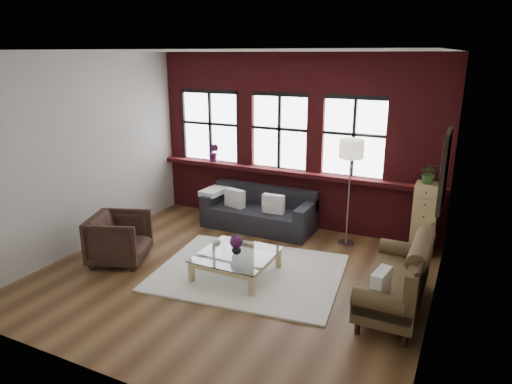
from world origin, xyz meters
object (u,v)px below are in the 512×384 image
at_px(dark_sofa, 258,209).
at_px(drawer_chest, 424,219).
at_px(armchair, 119,239).
at_px(vase, 236,249).
at_px(vintage_settee, 395,274).
at_px(floor_lamp, 349,189).
at_px(coffee_table, 236,265).

xyz_separation_m(dark_sofa, drawer_chest, (2.90, 0.19, 0.22)).
bearing_deg(armchair, dark_sofa, -51.84).
bearing_deg(armchair, drawer_chest, -81.08).
relative_size(vase, drawer_chest, 0.13).
xyz_separation_m(vintage_settee, drawer_chest, (0.12, 1.96, 0.12)).
bearing_deg(vase, drawer_chest, 40.91).
relative_size(drawer_chest, floor_lamp, 0.60).
relative_size(dark_sofa, armchair, 2.43).
relative_size(armchair, drawer_chest, 0.72).
height_order(vintage_settee, floor_lamp, floor_lamp).
bearing_deg(floor_lamp, dark_sofa, 179.78).
bearing_deg(coffee_table, floor_lamp, 58.19).
bearing_deg(dark_sofa, floor_lamp, -0.22).
distance_m(dark_sofa, floor_lamp, 1.79).
xyz_separation_m(vase, floor_lamp, (1.15, 1.86, 0.56)).
bearing_deg(drawer_chest, coffee_table, -139.09).
xyz_separation_m(vintage_settee, coffee_table, (-2.25, -0.09, -0.31)).
relative_size(vintage_settee, floor_lamp, 0.91).
bearing_deg(vase, armchair, -168.68).
xyz_separation_m(vintage_settee, vase, (-2.25, -0.09, -0.05)).
distance_m(coffee_table, vase, 0.25).
relative_size(dark_sofa, vase, 13.72).
distance_m(vintage_settee, vase, 2.25).
bearing_deg(drawer_chest, armchair, -150.24).
distance_m(drawer_chest, floor_lamp, 1.29).
distance_m(vintage_settee, drawer_chest, 1.97).
distance_m(dark_sofa, armchair, 2.62).
bearing_deg(drawer_chest, vase, -139.09).
height_order(armchair, drawer_chest, drawer_chest).
distance_m(coffee_table, floor_lamp, 2.34).
bearing_deg(floor_lamp, vintage_settee, -58.28).
distance_m(vintage_settee, floor_lamp, 2.14).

